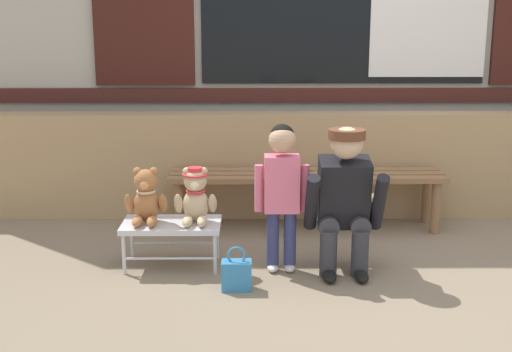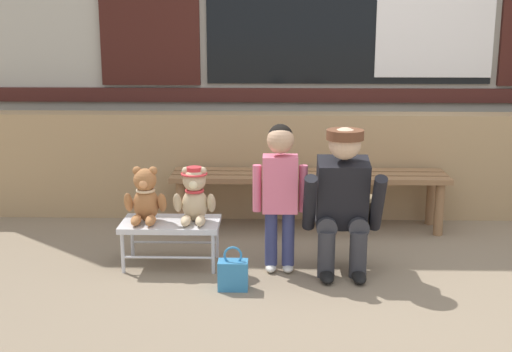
# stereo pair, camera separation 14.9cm
# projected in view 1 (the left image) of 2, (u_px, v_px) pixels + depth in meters

# --- Properties ---
(ground_plane) EXTENTS (60.00, 60.00, 0.00)m
(ground_plane) POSITION_uv_depth(u_px,v_px,m) (376.00, 279.00, 4.26)
(ground_plane) COLOR #84725B
(brick_low_wall) EXTENTS (7.31, 0.25, 0.85)m
(brick_low_wall) POSITION_uv_depth(u_px,v_px,m) (347.00, 165.00, 5.55)
(brick_low_wall) COLOR tan
(brick_low_wall) RESTS_ON ground
(wooden_bench_long) EXTENTS (2.10, 0.40, 0.44)m
(wooden_bench_long) POSITION_uv_depth(u_px,v_px,m) (306.00, 181.00, 5.21)
(wooden_bench_long) COLOR #8E6642
(wooden_bench_long) RESTS_ON ground
(small_display_bench) EXTENTS (0.64, 0.36, 0.30)m
(small_display_bench) POSITION_uv_depth(u_px,v_px,m) (172.00, 227.00, 4.43)
(small_display_bench) COLOR silver
(small_display_bench) RESTS_ON ground
(teddy_bear_plain) EXTENTS (0.28, 0.26, 0.36)m
(teddy_bear_plain) POSITION_uv_depth(u_px,v_px,m) (146.00, 198.00, 4.38)
(teddy_bear_plain) COLOR #A86B3D
(teddy_bear_plain) RESTS_ON small_display_bench
(teddy_bear_with_hat) EXTENTS (0.28, 0.27, 0.36)m
(teddy_bear_with_hat) POSITION_uv_depth(u_px,v_px,m) (195.00, 196.00, 4.38)
(teddy_bear_with_hat) COLOR #CCB289
(teddy_bear_with_hat) RESTS_ON small_display_bench
(child_standing) EXTENTS (0.35, 0.18, 0.96)m
(child_standing) POSITION_uv_depth(u_px,v_px,m) (282.00, 182.00, 4.27)
(child_standing) COLOR navy
(child_standing) RESTS_ON ground
(adult_crouching) EXTENTS (0.50, 0.49, 0.95)m
(adult_crouching) POSITION_uv_depth(u_px,v_px,m) (345.00, 199.00, 4.29)
(adult_crouching) COLOR #333338
(adult_crouching) RESTS_ON ground
(handbag_on_ground) EXTENTS (0.18, 0.11, 0.27)m
(handbag_on_ground) POSITION_uv_depth(u_px,v_px,m) (237.00, 274.00, 4.08)
(handbag_on_ground) COLOR teal
(handbag_on_ground) RESTS_ON ground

